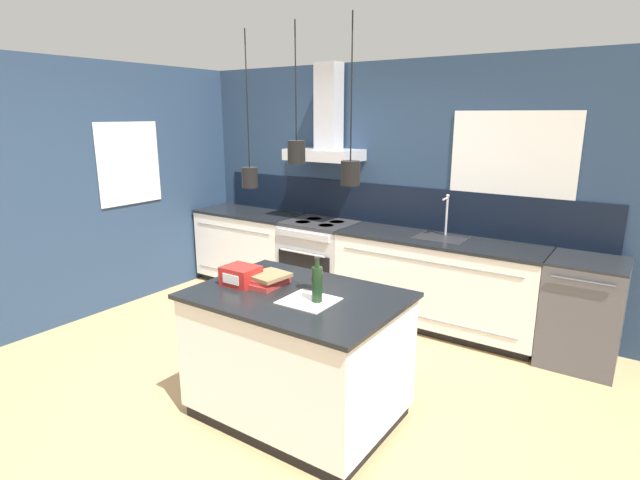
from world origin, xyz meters
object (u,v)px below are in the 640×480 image
oven_range (320,261)px  dishwasher (582,312)px  bottle_on_island (317,284)px  book_stack (267,280)px  red_supply_box (241,276)px

oven_range → dishwasher: (2.67, 0.00, 0.00)m
bottle_on_island → book_stack: (-0.47, 0.07, -0.08)m
dishwasher → bottle_on_island: (-1.31, -2.03, 0.58)m
oven_range → book_stack: (0.89, -1.95, 0.50)m
bottle_on_island → book_stack: 0.48m
bottle_on_island → book_stack: size_ratio=1.03×
oven_range → dishwasher: same height
bottle_on_island → red_supply_box: bottle_on_island is taller
bottle_on_island → red_supply_box: 0.64m
book_stack → red_supply_box: red_supply_box is taller
oven_range → bottle_on_island: (1.35, -2.02, 0.58)m
oven_range → bottle_on_island: size_ratio=3.05×
dishwasher → red_supply_box: 2.87m
dishwasher → bottle_on_island: bottle_on_island is taller
oven_range → book_stack: bearing=-65.6°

